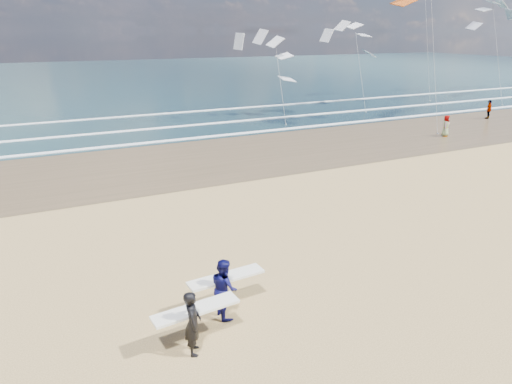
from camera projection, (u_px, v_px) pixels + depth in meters
wet_sand_strip at (379, 135)px, 34.41m from camera, size 220.00×12.00×0.01m
ocean at (177, 75)px, 80.32m from camera, size 220.00×100.00×0.02m
foam_breakers at (308, 114)px, 42.98m from camera, size 220.00×11.70×0.05m
surfer_near at (193, 321)px, 10.92m from camera, size 2.24×1.06×1.67m
surfer_far at (224, 287)px, 12.36m from camera, size 2.23×1.10×1.70m
beachgoer_0 at (446, 126)px, 33.71m from camera, size 0.91×0.82×1.56m
beachgoer_1 at (489, 109)px, 40.49m from camera, size 1.05×0.71×1.66m
kite_0 at (432, 13)px, 34.32m from camera, size 7.70×4.95×14.32m
kite_1 at (278, 65)px, 39.18m from camera, size 6.83×4.85×7.85m
kite_2 at (496, 38)px, 48.28m from camera, size 6.53×4.82×11.57m
kite_5 at (427, 33)px, 50.65m from camera, size 4.53×4.60×13.97m
kite_7 at (358, 53)px, 44.82m from camera, size 6.66×4.83×9.19m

